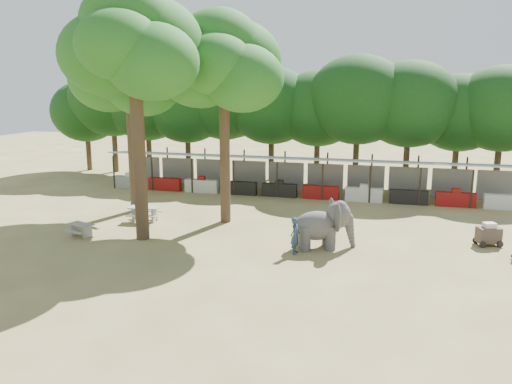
% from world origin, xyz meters
% --- Properties ---
extents(ground, '(100.00, 100.00, 0.00)m').
position_xyz_m(ground, '(0.00, 0.00, 0.00)').
color(ground, olive).
rests_on(ground, ground).
extents(vendor_stalls, '(28.00, 2.99, 2.80)m').
position_xyz_m(vendor_stalls, '(-0.00, 13.84, 1.18)').
color(vendor_stalls, '#A0A4A8').
rests_on(vendor_stalls, ground).
extents(yard_tree_left, '(7.10, 6.90, 11.02)m').
position_xyz_m(yard_tree_left, '(-9.13, 7.19, 8.20)').
color(yard_tree_left, '#332316').
rests_on(yard_tree_left, ground).
extents(yard_tree_center, '(7.10, 6.90, 12.04)m').
position_xyz_m(yard_tree_center, '(-6.13, 2.19, 9.21)').
color(yard_tree_center, '#332316').
rests_on(yard_tree_center, ground).
extents(yard_tree_back, '(7.10, 6.90, 11.36)m').
position_xyz_m(yard_tree_back, '(-3.13, 6.19, 8.54)').
color(yard_tree_back, '#332316').
rests_on(yard_tree_back, ground).
extents(backdrop_trees, '(46.46, 5.95, 8.33)m').
position_xyz_m(backdrop_trees, '(0.00, 19.00, 5.51)').
color(backdrop_trees, '#332316').
rests_on(backdrop_trees, ground).
extents(elephant, '(3.04, 2.29, 2.26)m').
position_xyz_m(elephant, '(2.83, 2.77, 1.13)').
color(elephant, '#423F3F').
rests_on(elephant, ground).
extents(handler, '(0.42, 0.61, 1.68)m').
position_xyz_m(handler, '(1.68, 1.69, 0.84)').
color(handler, '#26384C').
rests_on(handler, ground).
extents(picnic_table_near, '(1.62, 1.54, 0.66)m').
position_xyz_m(picnic_table_near, '(-9.13, 1.55, 0.43)').
color(picnic_table_near, gray).
rests_on(picnic_table_near, ground).
extents(picnic_table_far, '(1.83, 1.69, 0.83)m').
position_xyz_m(picnic_table_far, '(-7.37, 4.90, 0.54)').
color(picnic_table_far, gray).
rests_on(picnic_table_far, ground).
extents(cart_back, '(1.31, 1.06, 1.11)m').
position_xyz_m(cart_back, '(10.31, 5.10, 0.55)').
color(cart_back, '#382C27').
rests_on(cart_back, ground).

